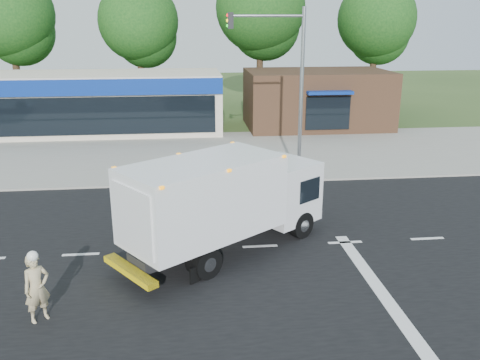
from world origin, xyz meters
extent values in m
plane|color=#385123|center=(0.00, 0.00, 0.00)|extent=(120.00, 120.00, 0.00)
cube|color=black|center=(0.00, 0.00, 0.00)|extent=(60.00, 14.00, 0.02)
cube|color=gray|center=(0.00, 8.20, 0.06)|extent=(60.00, 2.40, 0.12)
cube|color=gray|center=(0.00, 14.00, 0.01)|extent=(60.00, 9.00, 0.02)
cube|color=silver|center=(-6.00, 0.00, 0.02)|extent=(1.20, 0.15, 0.01)
cube|color=silver|center=(-3.00, 0.00, 0.02)|extent=(1.20, 0.15, 0.01)
cube|color=silver|center=(0.00, 0.00, 0.02)|extent=(1.20, 0.15, 0.01)
cube|color=silver|center=(3.00, 0.00, 0.02)|extent=(1.20, 0.15, 0.01)
cube|color=silver|center=(6.00, 0.00, 0.02)|extent=(1.20, 0.15, 0.01)
cube|color=silver|center=(3.00, -3.00, 0.02)|extent=(0.40, 7.00, 0.01)
cube|color=black|center=(-1.93, -0.78, 0.71)|extent=(4.67, 3.82, 0.35)
cube|color=silver|center=(0.96, 1.35, 1.57)|extent=(2.92, 2.95, 2.12)
cube|color=black|center=(1.74, 1.92, 1.77)|extent=(1.26, 1.64, 0.91)
cube|color=white|center=(-1.93, -0.78, 2.12)|extent=(5.51, 4.96, 2.38)
cube|color=silver|center=(-3.98, -2.29, 2.07)|extent=(1.25, 1.66, 1.92)
cube|color=yellow|center=(-4.12, -2.40, 0.56)|extent=(1.73, 2.16, 0.18)
cube|color=orange|center=(-1.93, -0.78, 3.29)|extent=(5.37, 4.87, 0.08)
cylinder|color=black|center=(0.43, 2.16, 0.49)|extent=(0.96, 0.82, 0.97)
cylinder|color=black|center=(1.58, 0.61, 0.49)|extent=(0.96, 0.82, 0.97)
cylinder|color=black|center=(-3.10, -0.39, 0.49)|extent=(0.96, 0.82, 0.97)
cylinder|color=black|center=(-1.90, -2.01, 0.49)|extent=(0.96, 0.82, 0.97)
imported|color=tan|center=(-6.30, -3.80, 0.92)|extent=(0.80, 0.77, 1.85)
sphere|color=white|center=(-6.30, -3.80, 1.82)|extent=(0.28, 0.28, 0.28)
cube|color=beige|center=(-9.00, 20.00, 2.00)|extent=(18.00, 6.00, 4.00)
cube|color=navy|center=(-9.00, 16.95, 3.40)|extent=(18.00, 0.30, 1.00)
cube|color=black|center=(-9.00, 16.95, 1.60)|extent=(17.00, 0.12, 2.40)
cube|color=#382316|center=(7.00, 20.00, 2.00)|extent=(10.00, 6.00, 4.00)
cube|color=navy|center=(7.00, 16.90, 2.90)|extent=(3.00, 1.20, 0.20)
cube|color=black|center=(7.00, 16.95, 1.50)|extent=(3.00, 0.12, 2.20)
cylinder|color=gray|center=(3.00, 7.60, 4.00)|extent=(0.18, 0.18, 8.00)
cylinder|color=gray|center=(1.30, 7.60, 7.60)|extent=(3.40, 0.12, 0.12)
cube|color=black|center=(-0.30, 7.60, 7.40)|extent=(0.25, 0.25, 0.70)
cylinder|color=#332114|center=(-16.00, 28.00, 3.67)|extent=(0.56, 0.56, 7.35)
sphere|color=#124015|center=(-16.00, 28.00, 7.88)|extent=(6.93, 6.93, 6.93)
sphere|color=#124015|center=(-15.50, 28.50, 6.51)|extent=(5.46, 5.46, 5.46)
cylinder|color=#332114|center=(-6.00, 28.00, 3.43)|extent=(0.56, 0.56, 6.86)
sphere|color=#124015|center=(-6.00, 28.00, 7.35)|extent=(6.47, 6.47, 6.47)
sphere|color=#124015|center=(-5.50, 28.50, 6.08)|extent=(5.10, 5.10, 5.10)
cylinder|color=#332114|center=(4.00, 28.00, 3.92)|extent=(0.56, 0.56, 7.84)
sphere|color=#124015|center=(4.00, 28.00, 8.40)|extent=(7.39, 7.39, 7.39)
sphere|color=#124015|center=(4.50, 28.50, 6.94)|extent=(5.82, 5.82, 5.82)
cylinder|color=#332114|center=(14.00, 28.00, 3.50)|extent=(0.56, 0.56, 7.00)
sphere|color=#124015|center=(14.00, 28.00, 7.50)|extent=(6.60, 6.60, 6.60)
sphere|color=#124015|center=(14.50, 28.50, 6.20)|extent=(5.20, 5.20, 5.20)
camera|label=1|loc=(-2.37, -15.75, 7.44)|focal=38.00mm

